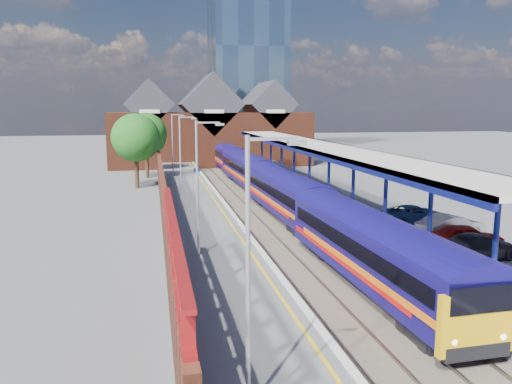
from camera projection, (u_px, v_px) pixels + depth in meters
The scene contains 24 objects.
ground at pixel (241, 194), 50.92m from camera, with size 240.00×240.00×0.00m, color #5B5B5E.
ballast_bed at pixel (262, 213), 41.25m from camera, with size 6.00×76.00×0.06m, color #473D33.
rails at pixel (262, 212), 41.24m from camera, with size 4.51×76.00×0.14m.
left_platform at pixel (195, 211), 40.08m from camera, with size 5.00×76.00×1.00m, color #565659.
right_platform at pixel (331, 205), 42.37m from camera, with size 6.00×76.00×1.00m, color #565659.
coping_left at pixel (224, 203), 40.46m from camera, with size 0.30×76.00×0.05m, color silver.
coping_right at pixel (299, 200), 41.72m from camera, with size 0.30×76.00×0.05m, color silver.
yellow_line at pixel (217, 204), 40.34m from camera, with size 0.14×76.00×0.01m, color yellow.
train at pixel (262, 177), 47.74m from camera, with size 3.21×65.96×3.45m.
canopy at pixel (319, 147), 43.36m from camera, with size 4.50×52.00×4.48m.
lamp_post_a at pixel (253, 259), 12.12m from camera, with size 1.48×0.18×7.00m.
lamp_post_b at pixel (200, 180), 25.64m from camera, with size 1.48×0.18×7.00m.
lamp_post_c at pixel (182, 153), 41.10m from camera, with size 1.48×0.18×7.00m.
lamp_post_d at pixel (174, 141), 56.55m from camera, with size 1.48×0.18×7.00m.
platform_sign at pixel (197, 177), 43.68m from camera, with size 0.55×0.08×2.50m.
brick_wall at pixel (164, 203), 33.00m from camera, with size 0.35×50.00×3.86m.
station_building at pixel (210, 129), 77.06m from camera, with size 30.00×12.12×13.78m.
glass_tower at pixel (247, 49), 97.86m from camera, with size 14.20×14.20×40.30m.
tree_near at pixel (137, 139), 53.67m from camera, with size 5.20×5.20×8.10m.
tree_far at pixel (147, 135), 61.60m from camera, with size 5.20×5.20×8.10m.
parked_car_red at pixel (466, 236), 27.30m from camera, with size 1.62×4.02×1.37m, color #A7130D.
parked_car_silver at pixel (451, 226), 29.59m from camera, with size 1.51×4.32×1.42m, color silver.
parked_car_dark at pixel (477, 247), 25.15m from camera, with size 1.95×4.79×1.39m, color black.
parked_car_blue at pixel (414, 214), 33.34m from camera, with size 2.04×4.43×1.23m, color navy.
Camera 1 is at (-8.66, -19.45, 8.61)m, focal length 35.00 mm.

